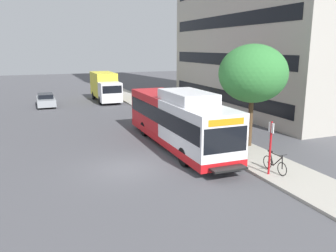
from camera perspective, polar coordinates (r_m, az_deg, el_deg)
The scene contains 9 objects.
ground_plane at distance 25.51m, azimuth -11.45°, elevation -1.21°, with size 120.00×120.00×0.00m, color #4C4C51.
sidewalk_curb at distance 25.80m, azimuth 4.85°, elevation -0.68°, with size 3.00×56.00×0.14m, color #A8A399.
transit_bus at distance 21.39m, azimuth 1.61°, elevation 1.01°, with size 2.58×12.25×3.65m.
bus_stop_sign_pole at distance 17.01m, azimuth 16.62°, elevation -2.86°, with size 0.10×0.36×2.60m.
bicycle_parked at distance 17.70m, azimuth 17.28°, elevation -5.98°, with size 0.52×1.76×1.02m.
street_tree_near_stop at distance 21.30m, azimuth 13.90°, elevation 8.42°, with size 4.09×4.09×6.19m.
parked_car_far_lane at distance 38.71m, azimuth -19.60°, elevation 4.08°, with size 1.80×4.50×1.33m.
box_truck_background at distance 40.52m, azimuth -10.38°, elevation 6.52°, with size 2.32×7.01×3.25m.
lattice_comm_tower at distance 53.18m, azimuth 3.29°, elevation 18.29°, with size 1.10×1.10×33.01m.
Camera 1 is at (-4.29, -16.39, 6.12)m, focal length 36.77 mm.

